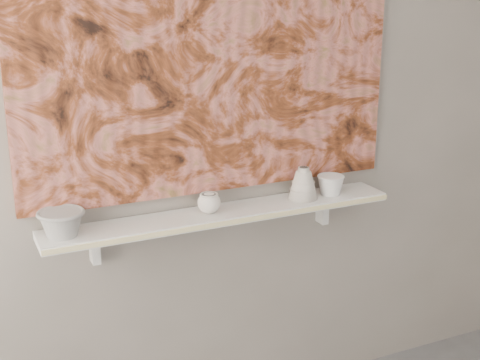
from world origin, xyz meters
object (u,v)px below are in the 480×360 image
shelf (223,214)px  cup_cream (209,203)px  bowl_grey (61,223)px  bell_vessel (303,183)px  painting (213,48)px  bowl_white (331,185)px

shelf → cup_cream: (-0.06, 0.00, 0.06)m
bowl_grey → bell_vessel: (0.96, 0.00, 0.02)m
painting → cup_cream: bearing=-125.9°
cup_cream → bell_vessel: size_ratio=0.67×
bowl_grey → bowl_white: bowl_grey is taller
cup_cream → painting: bearing=54.1°
shelf → cup_cream: size_ratio=15.80×
shelf → painting: 0.63m
shelf → bowl_white: size_ratio=12.45×
painting → cup_cream: size_ratio=16.93×
bowl_grey → bell_vessel: bearing=0.0°
cup_cream → bowl_white: bearing=0.0°
shelf → cup_cream: cup_cream is taller
bell_vessel → bowl_white: size_ratio=1.17×
bowl_grey → cup_cream: bowl_grey is taller
painting → bowl_grey: size_ratio=9.06×
painting → bell_vessel: 0.65m
shelf → bell_vessel: bell_vessel is taller
bowl_white → bell_vessel: bearing=180.0°
painting → bowl_white: painting is taller
painting → bell_vessel: painting is taller
shelf → bowl_grey: (-0.61, 0.00, 0.06)m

